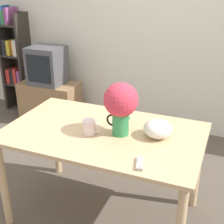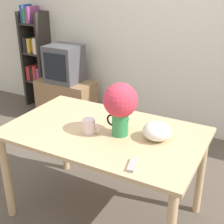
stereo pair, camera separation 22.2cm
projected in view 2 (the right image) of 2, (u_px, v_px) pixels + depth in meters
name	position (u px, v px, depth m)	size (l,w,h in m)	color
ground_plane	(102.00, 206.00, 2.69)	(12.00, 12.00, 0.00)	brown
wall_back	(176.00, 25.00, 3.56)	(8.00, 0.05, 2.60)	silver
table	(104.00, 142.00, 2.35)	(1.46, 0.89, 0.77)	tan
flower_vase	(120.00, 104.00, 2.16)	(0.24, 0.24, 0.39)	#2D844C
coffee_mug	(89.00, 126.00, 2.25)	(0.13, 0.09, 0.11)	silver
white_bowl	(157.00, 131.00, 2.17)	(0.20, 0.20, 0.13)	silver
remote_control	(132.00, 165.00, 1.88)	(0.07, 0.15, 0.02)	#999999
tv_stand	(67.00, 100.00, 4.24)	(0.77, 0.40, 0.54)	#8E6B47
tv_set	(64.00, 64.00, 4.03)	(0.42, 0.40, 0.48)	#4C4C51
bookshelf	(36.00, 55.00, 4.52)	(0.36, 0.29, 1.46)	#2D2823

